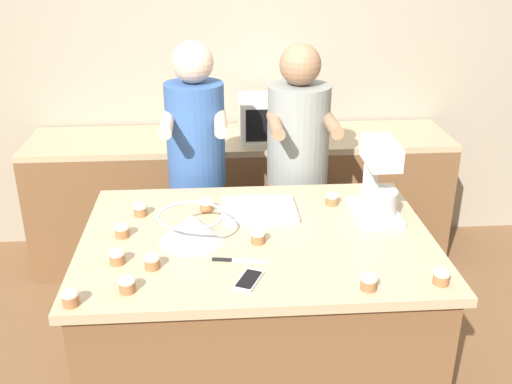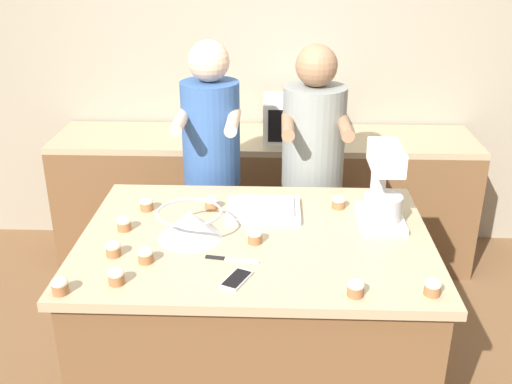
{
  "view_description": "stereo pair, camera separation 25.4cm",
  "coord_description": "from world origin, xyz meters",
  "px_view_note": "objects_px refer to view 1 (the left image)",
  "views": [
    {
      "loc": [
        -0.17,
        -2.27,
        2.15
      ],
      "look_at": [
        0.0,
        0.05,
        1.13
      ],
      "focal_mm": 42.0,
      "sensor_mm": 36.0,
      "label": 1
    },
    {
      "loc": [
        0.09,
        -2.28,
        2.15
      ],
      "look_at": [
        0.0,
        0.05,
        1.13
      ],
      "focal_mm": 42.0,
      "sensor_mm": 36.0,
      "label": 2
    }
  ],
  "objects_px": {
    "cell_phone": "(249,280)",
    "cupcake_0": "(127,284)",
    "baking_tray": "(259,209)",
    "cupcake_1": "(441,276)",
    "cupcake_10": "(258,236)",
    "knife": "(236,260)",
    "cupcake_2": "(369,281)",
    "cupcake_6": "(122,230)",
    "microwave_oven": "(275,117)",
    "cupcake_4": "(206,205)",
    "person_left": "(198,183)",
    "mixing_bowl": "(191,227)",
    "cupcake_8": "(117,256)",
    "person_right": "(297,183)",
    "cupcake_5": "(140,209)",
    "cupcake_7": "(332,198)",
    "stand_mixer": "(377,184)",
    "cupcake_3": "(70,297)",
    "cupcake_9": "(152,261)"
  },
  "relations": [
    {
      "from": "cell_phone",
      "to": "cupcake_0",
      "type": "height_order",
      "value": "cupcake_0"
    },
    {
      "from": "baking_tray",
      "to": "cupcake_0",
      "type": "distance_m",
      "value": 0.82
    },
    {
      "from": "cupcake_1",
      "to": "cupcake_10",
      "type": "bearing_deg",
      "value": 150.69
    },
    {
      "from": "knife",
      "to": "cupcake_2",
      "type": "bearing_deg",
      "value": -26.46
    },
    {
      "from": "cupcake_1",
      "to": "cupcake_6",
      "type": "distance_m",
      "value": 1.31
    },
    {
      "from": "microwave_oven",
      "to": "cupcake_4",
      "type": "relative_size",
      "value": 7.31
    },
    {
      "from": "cupcake_1",
      "to": "knife",
      "type": "bearing_deg",
      "value": 163.68
    },
    {
      "from": "person_left",
      "to": "cupcake_4",
      "type": "xyz_separation_m",
      "value": [
        0.05,
        -0.53,
        0.11
      ]
    },
    {
      "from": "knife",
      "to": "cupcake_10",
      "type": "relative_size",
      "value": 3.45
    },
    {
      "from": "mixing_bowl",
      "to": "cupcake_8",
      "type": "xyz_separation_m",
      "value": [
        -0.29,
        -0.17,
        -0.03
      ]
    },
    {
      "from": "person_right",
      "to": "cell_phone",
      "type": "height_order",
      "value": "person_right"
    },
    {
      "from": "baking_tray",
      "to": "cupcake_2",
      "type": "height_order",
      "value": "cupcake_2"
    },
    {
      "from": "baking_tray",
      "to": "knife",
      "type": "relative_size",
      "value": 1.55
    },
    {
      "from": "mixing_bowl",
      "to": "microwave_oven",
      "type": "bearing_deg",
      "value": 71.96
    },
    {
      "from": "cell_phone",
      "to": "cupcake_5",
      "type": "relative_size",
      "value": 2.51
    },
    {
      "from": "person_left",
      "to": "cupcake_1",
      "type": "bearing_deg",
      "value": -53.0
    },
    {
      "from": "cupcake_7",
      "to": "baking_tray",
      "type": "bearing_deg",
      "value": -169.99
    },
    {
      "from": "cupcake_10",
      "to": "microwave_oven",
      "type": "bearing_deg",
      "value": 81.77
    },
    {
      "from": "knife",
      "to": "cupcake_7",
      "type": "distance_m",
      "value": 0.7
    },
    {
      "from": "cupcake_4",
      "to": "stand_mixer",
      "type": "bearing_deg",
      "value": -7.62
    },
    {
      "from": "person_right",
      "to": "cupcake_8",
      "type": "height_order",
      "value": "person_right"
    },
    {
      "from": "cupcake_5",
      "to": "cupcake_7",
      "type": "distance_m",
      "value": 0.9
    },
    {
      "from": "cupcake_0",
      "to": "cupcake_8",
      "type": "bearing_deg",
      "value": 107.32
    },
    {
      "from": "stand_mixer",
      "to": "knife",
      "type": "distance_m",
      "value": 0.77
    },
    {
      "from": "mixing_bowl",
      "to": "knife",
      "type": "xyz_separation_m",
      "value": [
        0.18,
        -0.18,
        -0.06
      ]
    },
    {
      "from": "person_left",
      "to": "cupcake_1",
      "type": "height_order",
      "value": "person_left"
    },
    {
      "from": "baking_tray",
      "to": "cupcake_0",
      "type": "height_order",
      "value": "cupcake_0"
    },
    {
      "from": "cupcake_0",
      "to": "cupcake_8",
      "type": "distance_m",
      "value": 0.22
    },
    {
      "from": "cupcake_8",
      "to": "cupcake_7",
      "type": "bearing_deg",
      "value": 27.32
    },
    {
      "from": "stand_mixer",
      "to": "cell_phone",
      "type": "xyz_separation_m",
      "value": [
        -0.61,
        -0.52,
        -0.15
      ]
    },
    {
      "from": "microwave_oven",
      "to": "cupcake_8",
      "type": "height_order",
      "value": "microwave_oven"
    },
    {
      "from": "cupcake_1",
      "to": "cupcake_8",
      "type": "height_order",
      "value": "same"
    },
    {
      "from": "cupcake_3",
      "to": "cupcake_4",
      "type": "bearing_deg",
      "value": 57.45
    },
    {
      "from": "stand_mixer",
      "to": "cupcake_7",
      "type": "bearing_deg",
      "value": 142.23
    },
    {
      "from": "cupcake_5",
      "to": "cupcake_0",
      "type": "bearing_deg",
      "value": -88.26
    },
    {
      "from": "person_left",
      "to": "cupcake_9",
      "type": "height_order",
      "value": "person_left"
    },
    {
      "from": "person_left",
      "to": "cupcake_5",
      "type": "height_order",
      "value": "person_left"
    },
    {
      "from": "cupcake_5",
      "to": "cupcake_8",
      "type": "relative_size",
      "value": 1.0
    },
    {
      "from": "cupcake_0",
      "to": "cupcake_5",
      "type": "height_order",
      "value": "same"
    },
    {
      "from": "person_left",
      "to": "baking_tray",
      "type": "distance_m",
      "value": 0.64
    },
    {
      "from": "cupcake_4",
      "to": "cupcake_8",
      "type": "bearing_deg",
      "value": -127.26
    },
    {
      "from": "person_right",
      "to": "cupcake_6",
      "type": "height_order",
      "value": "person_right"
    },
    {
      "from": "cupcake_7",
      "to": "knife",
      "type": "bearing_deg",
      "value": -133.54
    },
    {
      "from": "cupcake_2",
      "to": "cupcake_10",
      "type": "distance_m",
      "value": 0.54
    },
    {
      "from": "stand_mixer",
      "to": "cupcake_4",
      "type": "xyz_separation_m",
      "value": [
        -0.77,
        0.1,
        -0.13
      ]
    },
    {
      "from": "cupcake_3",
      "to": "cupcake_8",
      "type": "distance_m",
      "value": 0.3
    },
    {
      "from": "cupcake_0",
      "to": "cupcake_2",
      "type": "bearing_deg",
      "value": -3.04
    },
    {
      "from": "person_left",
      "to": "cupcake_2",
      "type": "xyz_separation_m",
      "value": [
        0.65,
        -1.24,
        0.11
      ]
    },
    {
      "from": "stand_mixer",
      "to": "cupcake_6",
      "type": "bearing_deg",
      "value": -173.57
    },
    {
      "from": "mixing_bowl",
      "to": "knife",
      "type": "distance_m",
      "value": 0.26
    }
  ]
}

